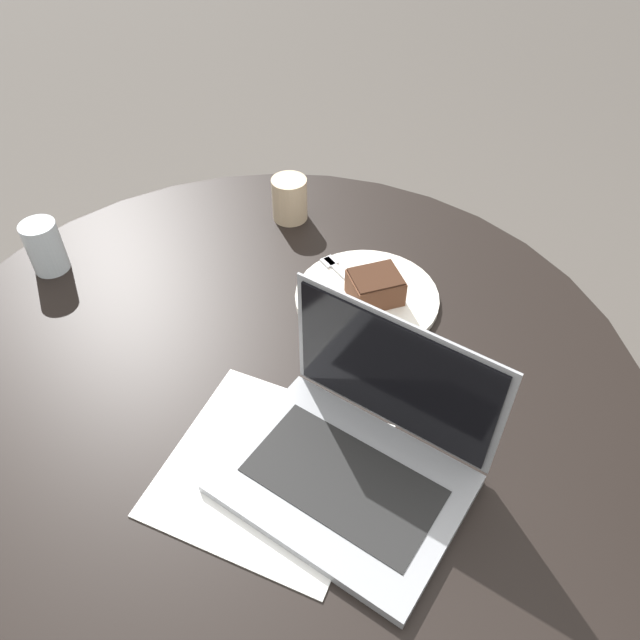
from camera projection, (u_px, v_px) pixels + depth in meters
ground_plane at (284, 561)px, 1.53m from camera, size 12.00×12.00×0.00m
dining_table at (272, 424)px, 1.12m from camera, size 1.25×1.25×0.70m
paper_document at (270, 469)px, 0.91m from camera, size 0.40×0.40×0.00m
plate at (367, 297)px, 1.16m from camera, size 0.27×0.27×0.01m
cake_slice at (375, 287)px, 1.13m from camera, size 0.10×0.11×0.05m
fork at (345, 276)px, 1.19m from camera, size 0.17×0.03×0.00m
coffee_glass at (290, 199)px, 1.31m from camera, size 0.07×0.07×0.09m
water_glass at (45, 247)px, 1.19m from camera, size 0.07×0.07×0.10m
laptop at (356, 456)px, 0.88m from camera, size 0.39×0.35×0.23m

